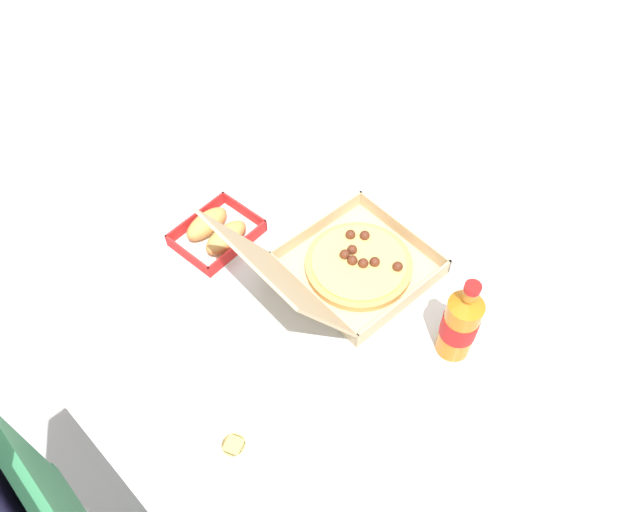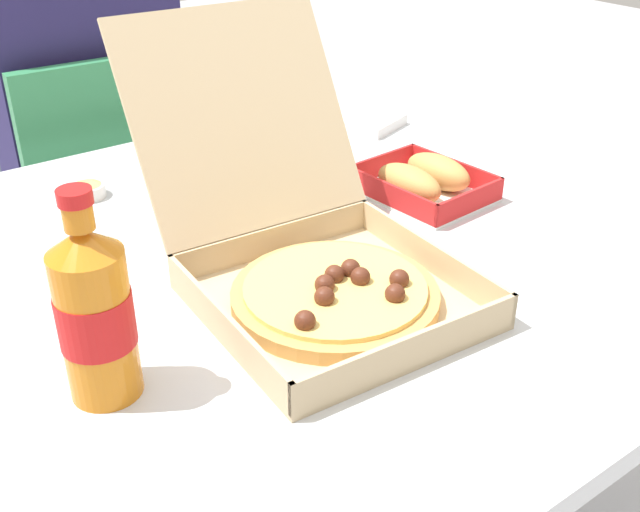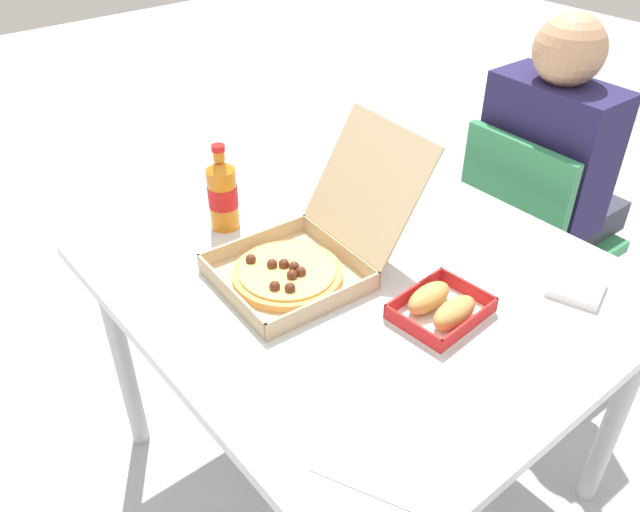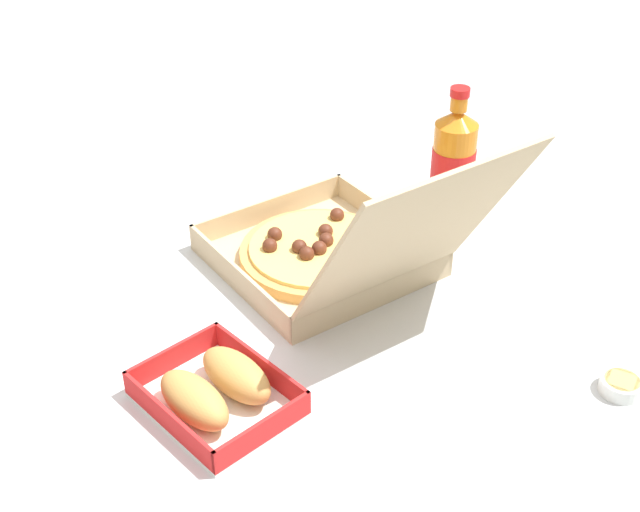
{
  "view_description": "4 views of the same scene",
  "coord_description": "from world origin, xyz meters",
  "px_view_note": "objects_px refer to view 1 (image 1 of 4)",
  "views": [
    {
      "loc": [
        -0.6,
        0.5,
        1.8
      ],
      "look_at": [
        -0.02,
        -0.09,
        0.75
      ],
      "focal_mm": 33.16,
      "sensor_mm": 36.0,
      "label": 1
    },
    {
      "loc": [
        -0.55,
        -0.75,
        1.2
      ],
      "look_at": [
        -0.08,
        -0.12,
        0.76
      ],
      "focal_mm": 42.65,
      "sensor_mm": 36.0,
      "label": 2
    },
    {
      "loc": [
        0.85,
        -0.82,
        1.59
      ],
      "look_at": [
        -0.06,
        -0.08,
        0.76
      ],
      "focal_mm": 36.12,
      "sensor_mm": 36.0,
      "label": 3
    },
    {
      "loc": [
        0.62,
        0.73,
        1.48
      ],
      "look_at": [
        -0.06,
        -0.11,
        0.75
      ],
      "focal_mm": 48.65,
      "sensor_mm": 36.0,
      "label": 4
    }
  ],
  "objects_px": {
    "bread_side_box": "(217,232)",
    "cola_bottle": "(460,323)",
    "paper_menu": "(270,137)",
    "pizza_box_open": "(346,266)",
    "dipping_sauce_cup": "(234,446)",
    "napkin_pile": "(80,275)"
  },
  "relations": [
    {
      "from": "dipping_sauce_cup",
      "to": "cola_bottle",
      "type": "bearing_deg",
      "value": -109.12
    },
    {
      "from": "pizza_box_open",
      "to": "bread_side_box",
      "type": "distance_m",
      "value": 0.33
    },
    {
      "from": "paper_menu",
      "to": "bread_side_box",
      "type": "bearing_deg",
      "value": 93.69
    },
    {
      "from": "bread_side_box",
      "to": "cola_bottle",
      "type": "bearing_deg",
      "value": -164.89
    },
    {
      "from": "pizza_box_open",
      "to": "dipping_sauce_cup",
      "type": "bearing_deg",
      "value": 105.65
    },
    {
      "from": "dipping_sauce_cup",
      "to": "paper_menu",
      "type": "bearing_deg",
      "value": -46.64
    },
    {
      "from": "napkin_pile",
      "to": "pizza_box_open",
      "type": "bearing_deg",
      "value": -135.45
    },
    {
      "from": "bread_side_box",
      "to": "paper_menu",
      "type": "xyz_separation_m",
      "value": [
        0.19,
        -0.34,
        -0.02
      ]
    },
    {
      "from": "napkin_pile",
      "to": "dipping_sauce_cup",
      "type": "xyz_separation_m",
      "value": [
        -0.55,
        0.01,
        0.0
      ]
    },
    {
      "from": "pizza_box_open",
      "to": "napkin_pile",
      "type": "height_order",
      "value": "pizza_box_open"
    },
    {
      "from": "paper_menu",
      "to": "cola_bottle",
      "type": "bearing_deg",
      "value": 141.72
    },
    {
      "from": "napkin_pile",
      "to": "bread_side_box",
      "type": "bearing_deg",
      "value": -114.21
    },
    {
      "from": "cola_bottle",
      "to": "napkin_pile",
      "type": "relative_size",
      "value": 2.04
    },
    {
      "from": "cola_bottle",
      "to": "paper_menu",
      "type": "xyz_separation_m",
      "value": [
        0.77,
        -0.18,
        -0.09
      ]
    },
    {
      "from": "pizza_box_open",
      "to": "napkin_pile",
      "type": "xyz_separation_m",
      "value": [
        0.43,
        0.43,
        -0.04
      ]
    },
    {
      "from": "bread_side_box",
      "to": "cola_bottle",
      "type": "distance_m",
      "value": 0.61
    },
    {
      "from": "bread_side_box",
      "to": "paper_menu",
      "type": "distance_m",
      "value": 0.39
    },
    {
      "from": "cola_bottle",
      "to": "paper_menu",
      "type": "distance_m",
      "value": 0.79
    },
    {
      "from": "paper_menu",
      "to": "napkin_pile",
      "type": "bearing_deg",
      "value": 69.71
    },
    {
      "from": "paper_menu",
      "to": "dipping_sauce_cup",
      "type": "distance_m",
      "value": 0.88
    },
    {
      "from": "cola_bottle",
      "to": "paper_menu",
      "type": "relative_size",
      "value": 1.07
    },
    {
      "from": "bread_side_box",
      "to": "cola_bottle",
      "type": "height_order",
      "value": "cola_bottle"
    }
  ]
}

